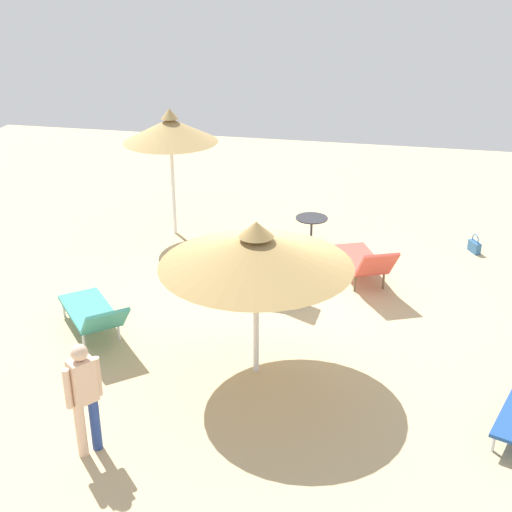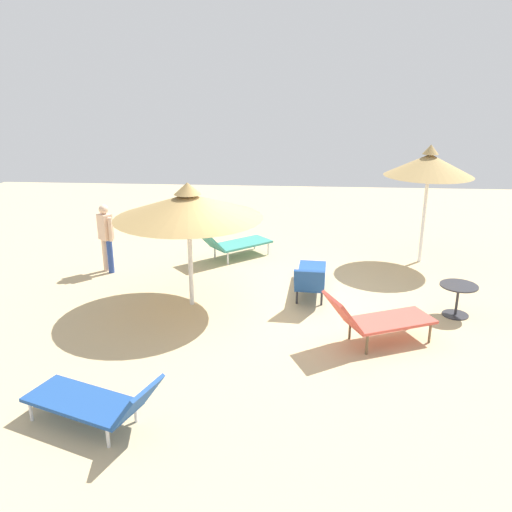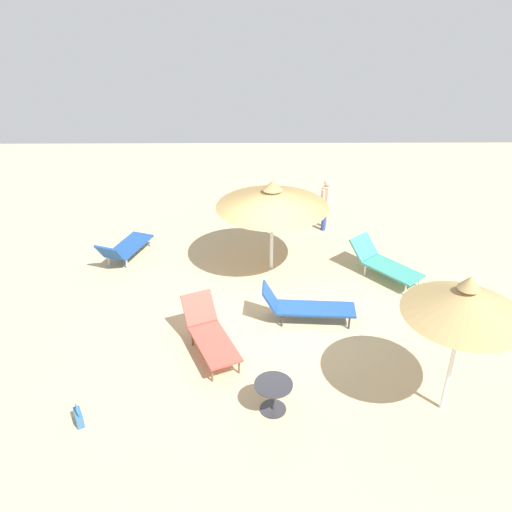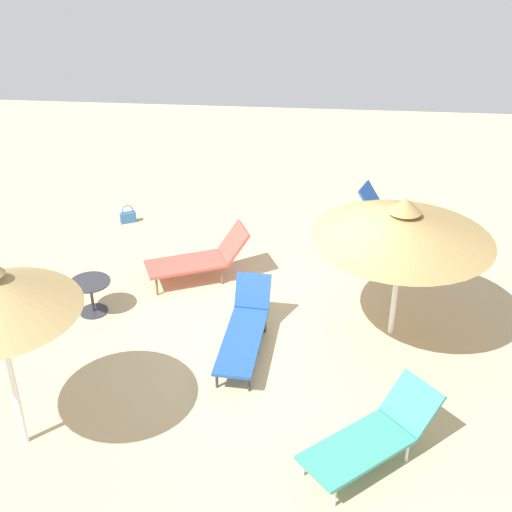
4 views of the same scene
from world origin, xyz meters
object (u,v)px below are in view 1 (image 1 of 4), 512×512
at_px(person_standing_far_left, 84,393).
at_px(side_table_round, 311,226).
at_px(lounge_chair_back, 365,261).
at_px(handbag, 474,246).
at_px(parasol_umbrella_far_right, 170,130).
at_px(lounge_chair_near_left, 248,277).
at_px(lounge_chair_edge, 94,313).
at_px(parasol_umbrella_front, 256,251).

bearing_deg(person_standing_far_left, side_table_round, -103.89).
distance_m(lounge_chair_back, handbag, 2.93).
distance_m(lounge_chair_back, side_table_round, 2.07).
bearing_deg(lounge_chair_back, parasol_umbrella_far_right, -21.00).
bearing_deg(lounge_chair_near_left, parasol_umbrella_far_right, -49.68).
height_order(lounge_chair_edge, lounge_chair_near_left, lounge_chair_near_left).
xyz_separation_m(parasol_umbrella_front, handbag, (-3.53, -5.29, -1.83)).
distance_m(parasol_umbrella_front, side_table_round, 5.24).
distance_m(lounge_chair_edge, lounge_chair_back, 5.07).
bearing_deg(lounge_chair_back, person_standing_far_left, 61.54).
bearing_deg(handbag, lounge_chair_near_left, 35.33).
bearing_deg(parasol_umbrella_far_right, parasol_umbrella_front, 120.31).
bearing_deg(parasol_umbrella_far_right, handbag, -177.34).
relative_size(person_standing_far_left, handbag, 3.87).
bearing_deg(lounge_chair_back, parasol_umbrella_front, 67.75).
xyz_separation_m(parasol_umbrella_front, parasol_umbrella_far_right, (2.91, -4.99, 0.36)).
bearing_deg(side_table_round, lounge_chair_near_left, 73.72).
height_order(lounge_chair_near_left, lounge_chair_back, lounge_chair_back).
height_order(parasol_umbrella_far_right, lounge_chair_near_left, parasol_umbrella_far_right).
height_order(lounge_chair_near_left, handbag, lounge_chair_near_left).
bearing_deg(lounge_chair_edge, handbag, -142.69).
bearing_deg(lounge_chair_edge, side_table_round, -122.83).
distance_m(handbag, side_table_round, 3.42).
distance_m(parasol_umbrella_front, lounge_chair_near_left, 2.88).
bearing_deg(person_standing_far_left, lounge_chair_near_left, -102.47).
distance_m(lounge_chair_near_left, handbag, 5.13).
height_order(parasol_umbrella_front, handbag, parasol_umbrella_front).
xyz_separation_m(parasol_umbrella_front, side_table_round, (-0.13, -5.00, -1.55)).
bearing_deg(handbag, side_table_round, 4.74).
relative_size(lounge_chair_back, handbag, 4.84).
distance_m(lounge_chair_near_left, side_table_round, 2.80).
xyz_separation_m(parasol_umbrella_far_right, handbag, (-6.45, -0.30, -2.19)).
relative_size(parasol_umbrella_far_right, lounge_chair_near_left, 1.34).
height_order(parasol_umbrella_far_right, lounge_chair_back, parasol_umbrella_far_right).
bearing_deg(parasol_umbrella_far_right, person_standing_far_left, 99.83).
bearing_deg(parasol_umbrella_front, lounge_chair_near_left, -74.29).
bearing_deg(person_standing_far_left, parasol_umbrella_front, -126.50).
bearing_deg(person_standing_far_left, lounge_chair_edge, -67.20).
height_order(parasol_umbrella_front, lounge_chair_back, parasol_umbrella_front).
bearing_deg(handbag, lounge_chair_edge, 37.31).
height_order(lounge_chair_edge, side_table_round, lounge_chair_edge).
height_order(person_standing_far_left, side_table_round, person_standing_far_left).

